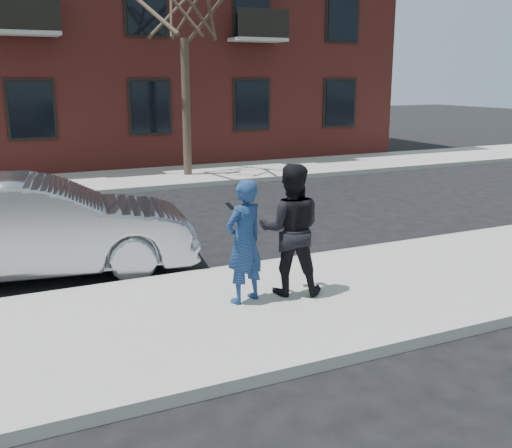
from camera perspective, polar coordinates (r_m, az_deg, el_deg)
ground at (r=8.01m, az=-11.05°, el=-9.87°), size 100.00×100.00×0.00m
near_sidewalk at (r=7.76m, az=-10.60°, el=-10.05°), size 50.00×3.50×0.15m
near_curb at (r=9.39m, az=-13.49°, el=-5.91°), size 50.00×0.10×0.15m
far_sidewalk at (r=18.73m, az=-19.88°, el=3.42°), size 50.00×3.50×0.15m
far_curb at (r=16.97m, az=-19.23°, el=2.47°), size 50.00×0.10×0.15m
silver_sedan at (r=10.28m, az=-20.04°, el=-0.34°), size 5.18×2.46×1.64m
man_hoodie at (r=8.14m, az=-1.13°, el=-1.68°), size 0.73×0.59×1.72m
man_peacoat at (r=8.46m, az=3.32°, el=-0.53°), size 1.13×1.04×1.88m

